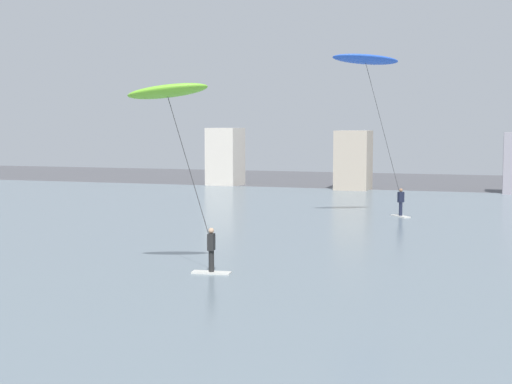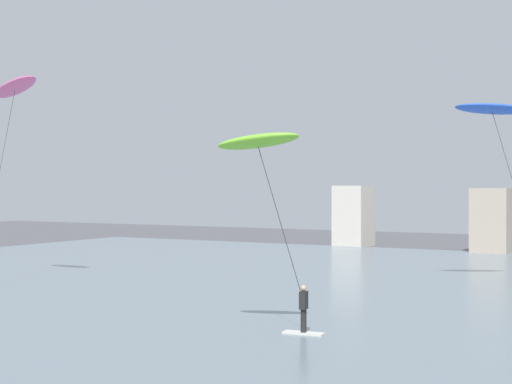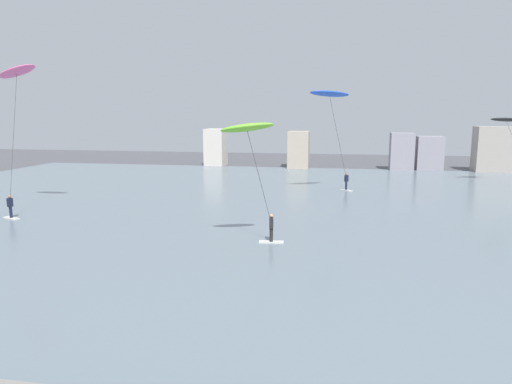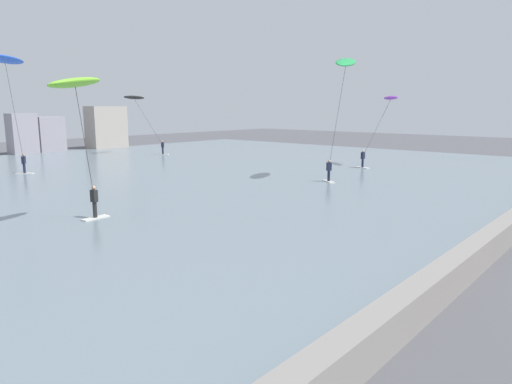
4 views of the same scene
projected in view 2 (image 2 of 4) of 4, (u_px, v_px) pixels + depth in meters
name	position (u px, v px, depth m)	size (l,w,h in m)	color
water_bay	(490.00, 303.00, 33.03)	(84.00, 52.00, 0.10)	slate
kitesurfer_blue	(495.00, 121.00, 38.75)	(4.30, 4.72, 9.33)	silver
kitesurfer_lime	(263.00, 162.00, 25.47)	(3.35, 2.16, 6.93)	silver
kitesurfer_pink	(12.00, 101.00, 39.95)	(3.69, 4.26, 10.89)	silver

